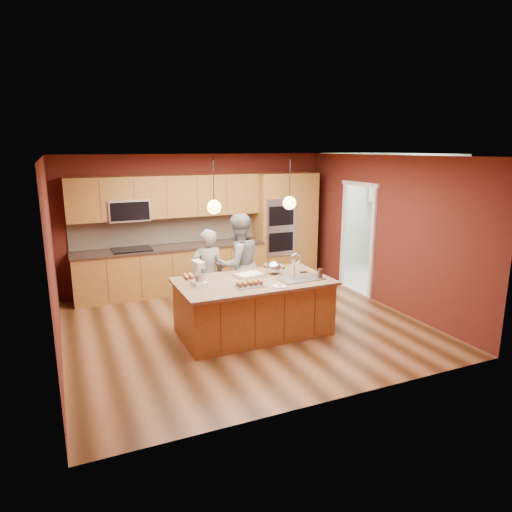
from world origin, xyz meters
name	(u,v)px	position (x,y,z in m)	size (l,w,h in m)	color
floor	(245,325)	(0.00, 0.00, 0.00)	(5.50, 5.50, 0.00)	#432611
ceiling	(244,156)	(0.00, 0.00, 2.70)	(5.50, 5.50, 0.00)	white
wall_back	(198,221)	(0.00, 2.50, 1.35)	(5.50, 5.50, 0.00)	#501A14
wall_front	(332,288)	(0.00, -2.50, 1.35)	(5.50, 5.50, 0.00)	#501A14
wall_left	(52,261)	(-2.75, 0.00, 1.35)	(5.00, 5.00, 0.00)	#501A14
wall_right	(386,232)	(2.75, 0.00, 1.35)	(5.00, 5.00, 0.00)	#501A14
cabinet_run	(169,244)	(-0.68, 2.25, 0.98)	(3.74, 0.64, 2.30)	brown
oven_column	(285,227)	(1.85, 2.19, 1.15)	(1.30, 0.62, 2.30)	brown
doorway_trim	(357,240)	(2.73, 0.80, 1.05)	(0.08, 1.11, 2.20)	silver
laundry_room	(411,189)	(4.35, 1.20, 1.95)	(2.60, 2.70, 2.70)	silver
pendant_left	(214,207)	(-0.59, -0.32, 2.00)	(0.20, 0.20, 0.80)	black
pendant_right	(290,203)	(0.62, -0.32, 2.00)	(0.20, 0.20, 0.80)	black
island	(254,306)	(0.03, -0.33, 0.44)	(2.32, 1.30, 1.24)	brown
person_left	(208,274)	(-0.42, 0.58, 0.76)	(0.56, 0.37, 1.53)	black
person_right	(238,265)	(0.12, 0.58, 0.87)	(0.85, 0.66, 1.75)	slate
stand_mixer	(199,275)	(-0.82, -0.22, 1.01)	(0.21, 0.28, 0.36)	white
sheet_cake	(249,275)	(0.03, -0.11, 0.88)	(0.48, 0.40, 0.05)	silver
cooling_rack	(249,285)	(-0.16, -0.57, 0.87)	(0.42, 0.30, 0.02)	silver
mixing_bowl	(274,267)	(0.46, -0.12, 0.96)	(0.25, 0.25, 0.21)	silver
plate	(279,286)	(0.23, -0.79, 0.86)	(0.20, 0.20, 0.01)	white
tumbler	(320,273)	(1.00, -0.65, 0.93)	(0.08, 0.08, 0.15)	#331C11
phone	(303,272)	(0.93, -0.25, 0.86)	(0.13, 0.07, 0.01)	black
cupcakes_left	(191,276)	(-0.83, 0.15, 0.89)	(0.23, 0.23, 0.07)	#D69044
cupcakes_rack	(249,283)	(-0.17, -0.60, 0.91)	(0.41, 0.16, 0.07)	#D69044
cupcakes_right	(274,266)	(0.61, 0.17, 0.89)	(0.29, 0.29, 0.06)	#D69044
washer	(412,262)	(4.19, 0.83, 0.45)	(0.56, 0.57, 0.90)	white
dryer	(391,253)	(4.23, 1.55, 0.49)	(0.60, 0.62, 0.97)	white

